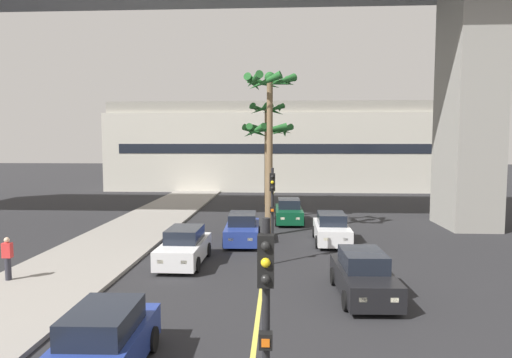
# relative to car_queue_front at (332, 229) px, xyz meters

# --- Properties ---
(sidewalk_left) EXTENTS (4.80, 80.00, 0.15)m
(sidewalk_left) POSITION_rel_car_queue_front_xyz_m (-11.40, -9.24, -0.65)
(sidewalk_left) COLOR gray
(sidewalk_left) RESTS_ON ground
(lane_stripe_center) EXTENTS (0.14, 56.00, 0.01)m
(lane_stripe_center) POSITION_rel_car_queue_front_xyz_m (-3.40, -1.24, -0.72)
(lane_stripe_center) COLOR #DBCC4C
(lane_stripe_center) RESTS_ON ground
(pier_building_backdrop) EXTENTS (36.42, 8.04, 9.59)m
(pier_building_backdrop) POSITION_rel_car_queue_front_xyz_m (-3.40, 26.93, 4.01)
(pier_building_backdrop) COLOR beige
(pier_building_backdrop) RESTS_ON ground
(car_queue_front) EXTENTS (1.89, 4.13, 1.56)m
(car_queue_front) POSITION_rel_car_queue_front_xyz_m (0.00, 0.00, 0.00)
(car_queue_front) COLOR white
(car_queue_front) RESTS_ON ground
(car_queue_second) EXTENTS (1.95, 4.16, 1.56)m
(car_queue_second) POSITION_rel_car_queue_front_xyz_m (-4.70, -0.27, 0.00)
(car_queue_second) COLOR navy
(car_queue_second) RESTS_ON ground
(car_queue_third) EXTENTS (1.91, 4.14, 1.56)m
(car_queue_third) POSITION_rel_car_queue_front_xyz_m (-6.75, -13.82, 0.00)
(car_queue_third) COLOR navy
(car_queue_third) RESTS_ON ground
(car_queue_fourth) EXTENTS (1.90, 4.13, 1.56)m
(car_queue_fourth) POSITION_rel_car_queue_front_xyz_m (-2.13, 5.73, 0.00)
(car_queue_fourth) COLOR #0C4728
(car_queue_fourth) RESTS_ON ground
(car_queue_fifth) EXTENTS (1.89, 4.13, 1.56)m
(car_queue_fifth) POSITION_rel_car_queue_front_xyz_m (-6.91, -4.40, 0.00)
(car_queue_fifth) COLOR white
(car_queue_fifth) RESTS_ON ground
(car_queue_sixth) EXTENTS (1.94, 4.16, 1.56)m
(car_queue_sixth) POSITION_rel_car_queue_front_xyz_m (0.14, -8.19, 0.00)
(car_queue_sixth) COLOR black
(car_queue_sixth) RESTS_ON ground
(traffic_light_median_near) EXTENTS (0.24, 0.37, 4.20)m
(traffic_light_median_near) POSITION_rel_car_queue_front_xyz_m (-2.95, -16.90, 1.99)
(traffic_light_median_near) COLOR black
(traffic_light_median_near) RESTS_ON ground
(traffic_light_median_far) EXTENTS (0.24, 0.37, 4.20)m
(traffic_light_median_far) POSITION_rel_car_queue_front_xyz_m (-3.06, -4.35, 1.99)
(traffic_light_median_far) COLOR black
(traffic_light_median_far) RESTS_ON ground
(palm_tree_near_median) EXTENTS (3.61, 3.58, 6.64)m
(palm_tree_near_median) POSITION_rel_car_queue_front_xyz_m (-3.57, 6.85, 4.89)
(palm_tree_near_median) COLOR brown
(palm_tree_near_median) RESTS_ON ground
(palm_tree_mid_median) EXTENTS (3.09, 3.23, 8.62)m
(palm_tree_mid_median) POSITION_rel_car_queue_front_xyz_m (-3.81, 14.20, 5.81)
(palm_tree_mid_median) COLOR brown
(palm_tree_mid_median) RESTS_ON ground
(palm_tree_far_median) EXTENTS (3.03, 3.09, 9.18)m
(palm_tree_far_median) POSITION_rel_car_queue_front_xyz_m (-3.32, 1.66, 6.82)
(palm_tree_far_median) COLOR brown
(palm_tree_far_median) RESTS_ON ground
(pedestrian_near_crosswalk) EXTENTS (0.34, 0.22, 1.62)m
(pedestrian_near_crosswalk) POSITION_rel_car_queue_front_xyz_m (-12.89, -7.53, 0.28)
(pedestrian_near_crosswalk) COLOR #2D2D38
(pedestrian_near_crosswalk) RESTS_ON sidewalk_left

